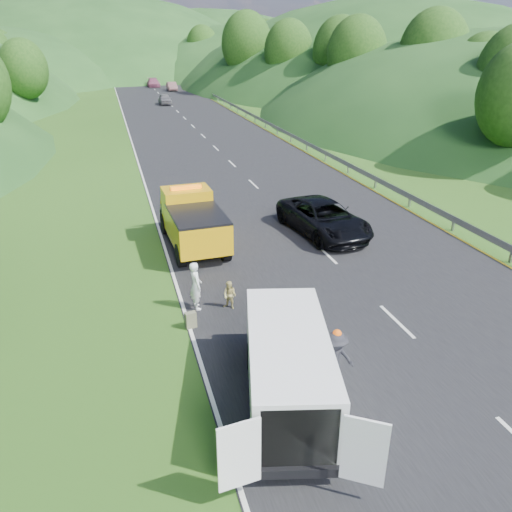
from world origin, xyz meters
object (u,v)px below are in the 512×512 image
object	(u,v)px
white_van	(288,364)
tow_truck	(192,220)
worker	(333,388)
suitcase	(191,320)
child	(230,308)
woman	(197,308)
passing_suv	(323,234)
spare_tire	(365,448)

from	to	relation	value
white_van	tow_truck	bearing A→B (deg)	106.82
worker	suitcase	world-z (taller)	worker
white_van	child	world-z (taller)	white_van
woman	suitcase	size ratio (longest dim) A/B	3.04
white_van	worker	xyz separation A→B (m)	(1.45, 0.22, -1.25)
child	passing_suv	size ratio (longest dim) A/B	0.18
tow_truck	passing_suv	xyz separation A→B (m)	(6.42, -0.28, -1.26)
white_van	suitcase	distance (m)	4.88
white_van	woman	world-z (taller)	white_van
tow_truck	worker	bearing A→B (deg)	-82.46
spare_tire	white_van	bearing A→B (deg)	121.83
spare_tire	passing_suv	size ratio (longest dim) A/B	0.11
tow_truck	white_van	world-z (taller)	tow_truck
spare_tire	suitcase	bearing A→B (deg)	115.67
tow_truck	worker	distance (m)	11.56
white_van	worker	distance (m)	1.93
worker	suitcase	bearing A→B (deg)	120.50
passing_suv	white_van	bearing A→B (deg)	-125.40
spare_tire	passing_suv	distance (m)	14.07
tow_truck	worker	xyz separation A→B (m)	(2.01, -11.32, -1.26)
tow_truck	suitcase	xyz separation A→B (m)	(-1.28, -7.12, -0.97)
worker	spare_tire	world-z (taller)	worker
child	spare_tire	bearing A→B (deg)	-35.82
white_van	spare_tire	world-z (taller)	white_van
child	tow_truck	bearing A→B (deg)	134.79
woman	spare_tire	bearing A→B (deg)	-167.00
worker	spare_tire	bearing A→B (deg)	-102.34
child	worker	bearing A→B (deg)	-28.90
worker	passing_suv	distance (m)	11.89
tow_truck	suitcase	world-z (taller)	tow_truck
tow_truck	white_van	bearing A→B (deg)	-89.77
tow_truck	suitcase	bearing A→B (deg)	-102.76
suitcase	spare_tire	bearing A→B (deg)	-64.33
worker	child	bearing A→B (deg)	101.23
worker	passing_suv	bearing A→B (deg)	60.66
child	white_van	bearing A→B (deg)	-44.66
woman	child	world-z (taller)	woman
worker	tow_truck	bearing A→B (deg)	92.49
worker	passing_suv	world-z (taller)	worker
woman	suitcase	xyz separation A→B (m)	(-0.42, -1.25, 0.29)
woman	passing_suv	distance (m)	9.18
tow_truck	child	world-z (taller)	tow_truck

